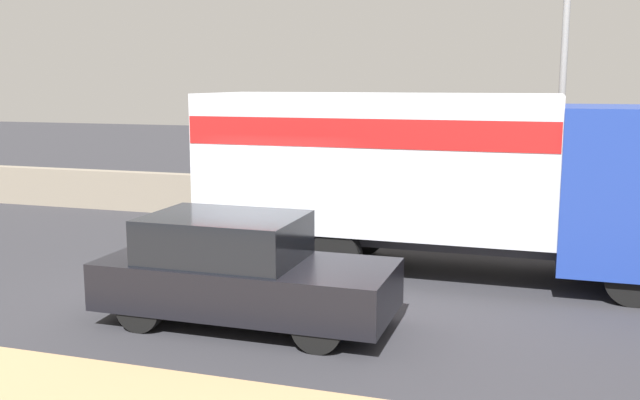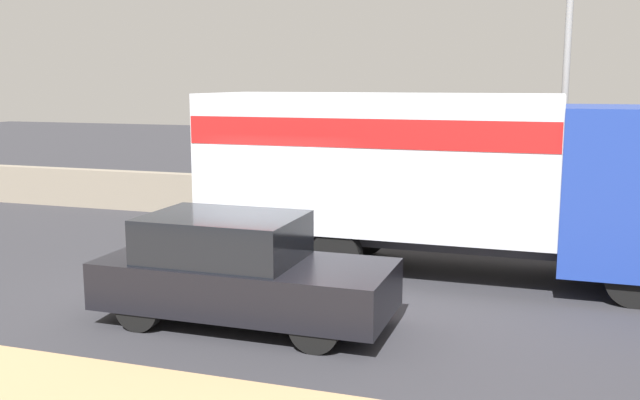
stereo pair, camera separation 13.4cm
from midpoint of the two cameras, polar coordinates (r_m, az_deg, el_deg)
ground_plane at (r=11.29m, az=-6.05°, el=-8.07°), size 80.00×80.00×0.00m
stone_wall_backdrop at (r=17.09m, az=2.88°, el=-0.22°), size 60.00×0.35×1.03m
street_lamp at (r=15.22m, az=19.39°, el=10.69°), size 0.56×0.28×6.62m
box_truck at (r=12.67m, az=9.64°, el=2.58°), size 8.54×2.47×3.18m
car_hatchback at (r=10.12m, az=-6.10°, el=-5.65°), size 4.13×1.71×1.54m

